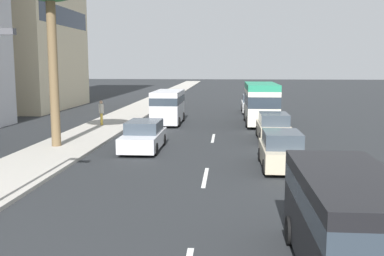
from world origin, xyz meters
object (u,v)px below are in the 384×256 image
(car_third, at_px, (281,151))
(van_fourth, at_px, (168,105))
(van_fifth, at_px, (348,217))
(pedestrian_mid_block, at_px, (101,111))
(car_second, at_px, (273,127))
(car_sixth, at_px, (144,136))
(minibus_lead, at_px, (261,102))
(car_seventh, at_px, (251,104))

(car_third, height_order, van_fourth, van_fourth)
(van_fifth, height_order, pedestrian_mid_block, van_fifth)
(car_second, relative_size, car_third, 1.10)
(car_second, distance_m, car_third, 7.41)
(car_second, bearing_deg, van_fifth, 179.54)
(car_second, distance_m, car_sixth, 8.06)
(minibus_lead, distance_m, van_fourth, 7.04)
(van_fourth, relative_size, car_sixth, 1.15)
(car_second, height_order, car_seventh, car_seventh)
(car_second, height_order, car_sixth, car_second)
(van_fifth, bearing_deg, car_third, 1.36)
(minibus_lead, bearing_deg, car_sixth, 147.27)
(minibus_lead, xyz_separation_m, car_second, (-7.19, -0.24, -0.92))
(van_fifth, bearing_deg, car_seventh, 0.67)
(car_second, relative_size, pedestrian_mid_block, 2.54)
(van_fifth, height_order, car_sixth, van_fifth)
(car_second, height_order, pedestrian_mid_block, pedestrian_mid_block)
(van_fourth, bearing_deg, car_third, 25.88)
(van_fifth, relative_size, car_sixth, 1.12)
(van_fourth, height_order, car_seventh, van_fourth)
(car_sixth, bearing_deg, van_fourth, -179.61)
(minibus_lead, relative_size, pedestrian_mid_block, 3.84)
(car_third, distance_m, van_fourth, 15.80)
(minibus_lead, relative_size, van_fifth, 1.32)
(car_second, distance_m, van_fifth, 17.47)
(car_sixth, bearing_deg, pedestrian_mid_block, -150.71)
(car_seventh, xyz_separation_m, pedestrian_mid_block, (-10.74, 11.33, 0.34))
(car_seventh, bearing_deg, van_fifth, -179.33)
(car_sixth, distance_m, car_seventh, 20.17)
(van_fifth, bearing_deg, car_sixth, 27.03)
(minibus_lead, relative_size, car_seventh, 1.50)
(car_seventh, relative_size, pedestrian_mid_block, 2.57)
(car_third, bearing_deg, car_second, -2.93)
(van_fifth, bearing_deg, minibus_lead, 0.25)
(minibus_lead, xyz_separation_m, van_fourth, (-0.39, 7.02, -0.26))
(pedestrian_mid_block, bearing_deg, car_sixth, -18.82)
(van_fifth, relative_size, car_seventh, 1.13)
(minibus_lead, bearing_deg, van_fourth, 93.14)
(minibus_lead, distance_m, car_second, 7.25)
(van_fifth, distance_m, pedestrian_mid_block, 25.04)
(car_third, height_order, van_fifth, van_fifth)
(pedestrian_mid_block, bearing_deg, car_third, -4.56)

